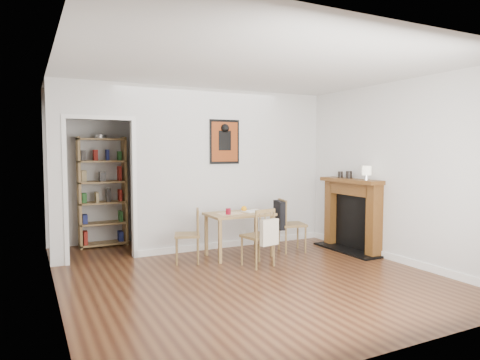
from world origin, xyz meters
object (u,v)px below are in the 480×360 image
fireplace (352,212)px  chair_right (291,224)px  chair_left (187,236)px  notebook (253,211)px  ceramic_jar_a (349,175)px  chair_front (258,237)px  mantel_lamp (367,171)px  bookshelf (102,192)px  orange_fruit (244,209)px  dining_table (239,218)px  ceramic_jar_b (340,175)px  red_glass (228,211)px

fireplace → chair_right: bearing=157.7°
fireplace → chair_left: bearing=169.5°
notebook → ceramic_jar_a: ceramic_jar_a is taller
chair_front → mantel_lamp: size_ratio=3.72×
bookshelf → fireplace: 4.14m
chair_right → orange_fruit: 0.82m
chair_right → dining_table: bearing=173.6°
bookshelf → ceramic_jar_b: 3.99m
dining_table → chair_left: chair_left is taller
chair_left → notebook: (1.08, 0.02, 0.28)m
ceramic_jar_a → red_glass: bearing=171.1°
chair_left → bookshelf: bookshelf is taller
dining_table → ceramic_jar_a: size_ratio=8.20×
bookshelf → chair_front: bearing=-53.1°
fireplace → orange_fruit: fireplace is taller
chair_left → bookshelf: size_ratio=0.42×
dining_table → orange_fruit: 0.20m
bookshelf → mantel_lamp: bookshelf is taller
dining_table → notebook: (0.25, 0.03, 0.09)m
red_glass → chair_left: bearing=170.4°
chair_front → notebook: 0.75m
bookshelf → red_glass: 2.33m
fireplace → ceramic_jar_b: size_ratio=12.02×
orange_fruit → bookshelf: bearing=139.6°
fireplace → bookshelf: bearing=148.7°
dining_table → orange_fruit: (0.13, 0.09, 0.12)m
chair_right → red_glass: (-1.10, 0.01, 0.28)m
orange_fruit → red_glass: bearing=-152.9°
chair_front → mantel_lamp: mantel_lamp is taller
orange_fruit → ceramic_jar_b: 1.75m
red_glass → notebook: size_ratio=0.32×
chair_left → orange_fruit: size_ratio=8.77×
chair_right → ceramic_jar_b: 1.20m
mantel_lamp → ceramic_jar_b: 0.70m
bookshelf → orange_fruit: bearing=-40.4°
fireplace → notebook: (-1.55, 0.51, 0.06)m
chair_left → chair_right: 1.71m
chair_right → mantel_lamp: size_ratio=3.84×
notebook → red_glass: bearing=-165.2°
notebook → ceramic_jar_b: bearing=-8.3°
chair_front → mantel_lamp: bearing=-8.5°
bookshelf → orange_fruit: (1.86, -1.58, -0.20)m
ceramic_jar_b → red_glass: bearing=177.2°
notebook → chair_front: bearing=-112.0°
chair_front → bookshelf: (-1.72, 2.29, 0.49)m
dining_table → fireplace: 1.86m
orange_fruit → notebook: bearing=-23.9°
ceramic_jar_b → fireplace: bearing=-87.1°
dining_table → fireplace: fireplace is taller
chair_right → orange_fruit: size_ratio=9.51×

